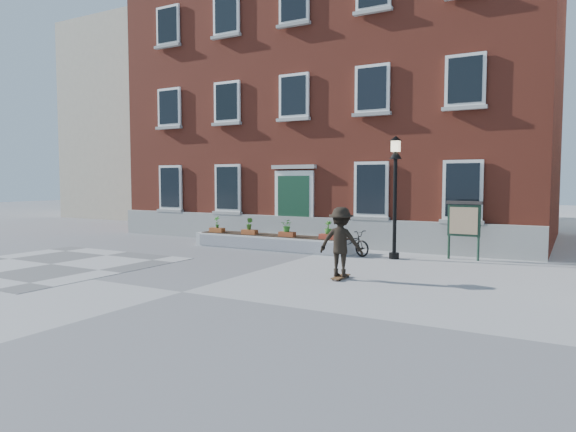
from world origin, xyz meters
The scene contains 9 objects.
ground centered at (0.00, 0.00, 0.00)m, with size 100.00×100.00×0.00m, color #959597.
checker_patch centered at (-6.00, 1.00, 0.01)m, with size 6.00×6.00×0.01m, color #57575A.
distant_building centered at (-18.00, 20.00, 6.50)m, with size 10.00×12.00×13.00m, color #C0B59B.
bicycle centered at (1.10, 7.19, 0.43)m, with size 0.57×1.64×0.86m, color black.
brick_building centered at (-2.00, 13.98, 6.30)m, with size 18.40×10.85×12.60m.
planter_assembly centered at (-1.99, 7.18, 0.31)m, with size 6.20×1.12×1.15m.
lamp_post centered at (2.65, 7.14, 2.54)m, with size 0.40×0.40×3.93m.
notice_board centered at (4.63, 8.03, 1.26)m, with size 1.10×0.16×1.87m.
skateboarder centered at (2.51, 3.18, 0.96)m, with size 1.20×0.78×1.85m.
Camera 1 is at (7.72, -8.79, 2.53)m, focal length 32.00 mm.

